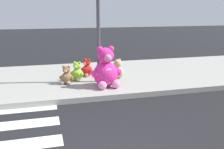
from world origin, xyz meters
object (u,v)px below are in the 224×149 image
(plush_red, at_px, (87,69))
(plush_brown, at_px, (66,76))
(sign_pole, at_px, (98,26))
(plush_tan, at_px, (117,70))
(plush_pink_large, at_px, (106,71))
(plush_lime, at_px, (77,73))

(plush_red, height_order, plush_brown, plush_red)
(sign_pole, distance_m, plush_red, 1.68)
(sign_pole, relative_size, plush_tan, 5.07)
(sign_pole, height_order, plush_brown, sign_pole)
(sign_pole, bearing_deg, plush_pink_large, -81.59)
(sign_pole, relative_size, plush_red, 5.41)
(plush_pink_large, height_order, plush_lime, plush_pink_large)
(sign_pole, xyz_separation_m, plush_tan, (0.67, 0.27, -1.45))
(plush_lime, distance_m, plush_brown, 0.49)
(plush_pink_large, bearing_deg, plush_red, 103.60)
(plush_pink_large, distance_m, plush_red, 1.44)
(sign_pole, xyz_separation_m, plush_brown, (-1.00, 0.00, -1.47))
(plush_red, bearing_deg, plush_brown, -133.59)
(sign_pole, distance_m, plush_tan, 1.62)
(plush_pink_large, xyz_separation_m, plush_tan, (0.59, 0.86, -0.22))
(plush_red, bearing_deg, plush_lime, -130.37)
(plush_lime, distance_m, plush_tan, 1.31)
(plush_lime, bearing_deg, plush_pink_large, -51.87)
(sign_pole, bearing_deg, plush_red, 107.30)
(plush_pink_large, xyz_separation_m, plush_red, (-0.33, 1.38, -0.23))
(plush_red, xyz_separation_m, plush_tan, (0.92, -0.52, 0.02))
(sign_pole, relative_size, plush_pink_large, 2.72)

